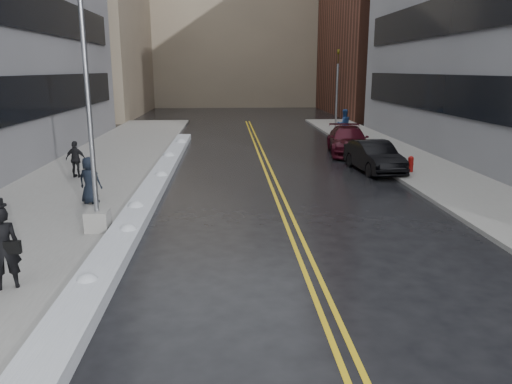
{
  "coord_description": "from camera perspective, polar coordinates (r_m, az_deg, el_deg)",
  "views": [
    {
      "loc": [
        0.51,
        -12.23,
        4.76
      ],
      "look_at": [
        1.34,
        1.79,
        1.3
      ],
      "focal_mm": 35.0,
      "sensor_mm": 36.0,
      "label": 1
    }
  ],
  "objects": [
    {
      "name": "snow_ridge",
      "position": [
        20.95,
        -11.42,
        0.91
      ],
      "size": [
        0.9,
        30.0,
        0.34
      ],
      "primitive_type": "cube",
      "color": "silver",
      "rests_on": "ground"
    },
    {
      "name": "traffic_signal",
      "position": [
        37.13,
        9.23,
        11.57
      ],
      "size": [
        0.16,
        0.2,
        6.0
      ],
      "color": "gray",
      "rests_on": "sidewalk_east"
    },
    {
      "name": "fire_hydrant",
      "position": [
        24.17,
        17.27,
        3.17
      ],
      "size": [
        0.26,
        0.26,
        0.73
      ],
      "color": "maroon",
      "rests_on": "sidewalk_east"
    },
    {
      "name": "lane_line_right",
      "position": [
        22.83,
        2.07,
        1.81
      ],
      "size": [
        0.12,
        50.0,
        0.01
      ],
      "primitive_type": "cube",
      "color": "gold",
      "rests_on": "ground"
    },
    {
      "name": "car_maroon",
      "position": [
        29.36,
        10.48,
        5.81
      ],
      "size": [
        2.84,
        5.58,
        1.55
      ],
      "primitive_type": "imported",
      "rotation": [
        0.0,
        0.0,
        -0.13
      ],
      "color": "#3A0913",
      "rests_on": "ground"
    },
    {
      "name": "car_black",
      "position": [
        24.4,
        13.34,
        3.97
      ],
      "size": [
        2.01,
        4.59,
        1.47
      ],
      "primitive_type": "imported",
      "rotation": [
        0.0,
        0.0,
        0.1
      ],
      "color": "black",
      "rests_on": "ground"
    },
    {
      "name": "lamppost",
      "position": [
        14.9,
        -18.22,
        4.55
      ],
      "size": [
        0.65,
        0.65,
        7.62
      ],
      "color": "gray",
      "rests_on": "sidewalk_west"
    },
    {
      "name": "pedestrian_c",
      "position": [
        18.43,
        -18.47,
        1.28
      ],
      "size": [
        0.93,
        0.74,
        1.66
      ],
      "primitive_type": "imported",
      "rotation": [
        0.0,
        0.0,
        2.86
      ],
      "color": "black",
      "rests_on": "sidewalk_west"
    },
    {
      "name": "pedestrian_fedora",
      "position": [
        11.94,
        -26.93,
        -5.72
      ],
      "size": [
        0.79,
        0.68,
        1.84
      ],
      "primitive_type": "imported",
      "rotation": [
        0.0,
        0.0,
        3.57
      ],
      "color": "black",
      "rests_on": "sidewalk_west"
    },
    {
      "name": "building_far",
      "position": [
        72.51,
        -2.32,
        18.77
      ],
      "size": [
        36.0,
        16.0,
        22.0
      ],
      "primitive_type": "cube",
      "color": "gray",
      "rests_on": "ground"
    },
    {
      "name": "pedestrian_d",
      "position": [
        23.16,
        -19.88,
        3.54
      ],
      "size": [
        1.0,
        0.59,
        1.6
      ],
      "primitive_type": "imported",
      "rotation": [
        0.0,
        0.0,
        2.92
      ],
      "color": "black",
      "rests_on": "sidewalk_west"
    },
    {
      "name": "sidewalk_east",
      "position": [
        24.62,
        19.37,
        2.08
      ],
      "size": [
        4.0,
        50.0,
        0.15
      ],
      "primitive_type": "cube",
      "color": "gray",
      "rests_on": "ground"
    },
    {
      "name": "ground",
      "position": [
        13.13,
        -5.43,
        -7.48
      ],
      "size": [
        160.0,
        160.0,
        0.0
      ],
      "primitive_type": "plane",
      "color": "black",
      "rests_on": "ground"
    },
    {
      "name": "lane_line_left",
      "position": [
        22.81,
        1.32,
        1.8
      ],
      "size": [
        0.12,
        50.0,
        0.01
      ],
      "primitive_type": "cube",
      "color": "gold",
      "rests_on": "ground"
    },
    {
      "name": "sidewalk_west",
      "position": [
        23.57,
        -18.73,
        1.63
      ],
      "size": [
        5.5,
        50.0,
        0.15
      ],
      "primitive_type": "cube",
      "color": "gray",
      "rests_on": "ground"
    },
    {
      "name": "building_west_far",
      "position": [
        58.62,
        -20.16,
        17.18
      ],
      "size": [
        14.0,
        22.0,
        18.0
      ],
      "primitive_type": "cube",
      "color": "gray",
      "rests_on": "ground"
    },
    {
      "name": "pedestrian_east",
      "position": [
        34.73,
        10.01,
        7.66
      ],
      "size": [
        1.08,
        0.9,
        2.0
      ],
      "primitive_type": "imported",
      "rotation": [
        0.0,
        0.0,
        3.3
      ],
      "color": "navy",
      "rests_on": "sidewalk_east"
    }
  ]
}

